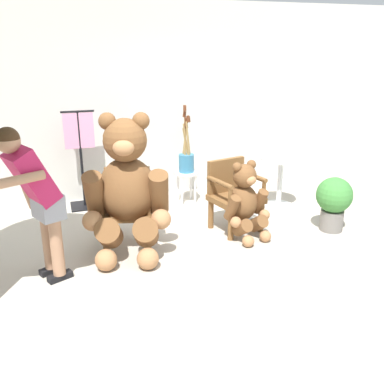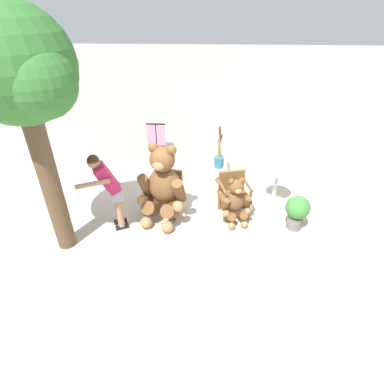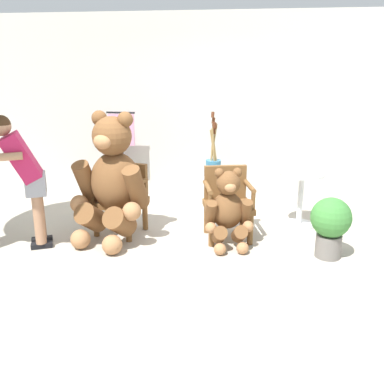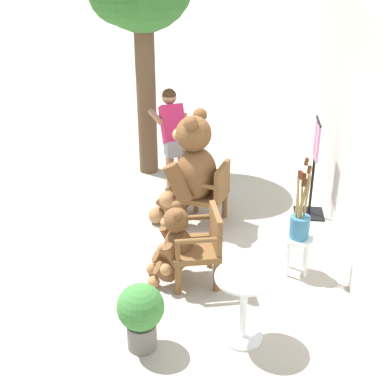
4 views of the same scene
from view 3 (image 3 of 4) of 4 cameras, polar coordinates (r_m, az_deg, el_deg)
name	(u,v)px [view 3 (image 3 of 4)]	position (r m, az deg, el deg)	size (l,w,h in m)	color
ground_plane	(164,256)	(4.82, -3.75, -8.51)	(60.00, 60.00, 0.00)	#B2A899
back_wall	(193,108)	(6.76, 0.10, 11.17)	(10.00, 0.16, 2.80)	beige
wooden_chair_left	(122,196)	(5.42, -9.25, -0.59)	(0.67, 0.64, 0.86)	brown
wooden_chair_right	(227,201)	(5.20, 4.73, -1.17)	(0.67, 0.64, 0.86)	brown
teddy_bear_large	(112,179)	(5.11, -10.62, 1.70)	(0.96, 0.97, 1.54)	brown
teddy_bear_small	(228,209)	(4.92, 4.85, -2.28)	(0.58, 0.58, 0.93)	brown
person_visitor	(24,171)	(5.12, -21.51, 2.68)	(0.69, 0.68, 1.53)	black
white_stool	(213,185)	(6.28, 2.81, 1.00)	(0.34, 0.34, 0.46)	white
brush_bucket	(213,164)	(6.20, 2.85, 3.80)	(0.22, 0.22, 0.95)	teal
round_side_table	(301,193)	(5.71, 14.29, -0.14)	(0.56, 0.56, 0.72)	silver
potted_plant	(330,223)	(4.88, 17.98, -3.97)	(0.44, 0.44, 0.68)	slate
clothing_display_stand	(123,154)	(6.73, -9.25, 5.07)	(0.44, 0.40, 1.36)	black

